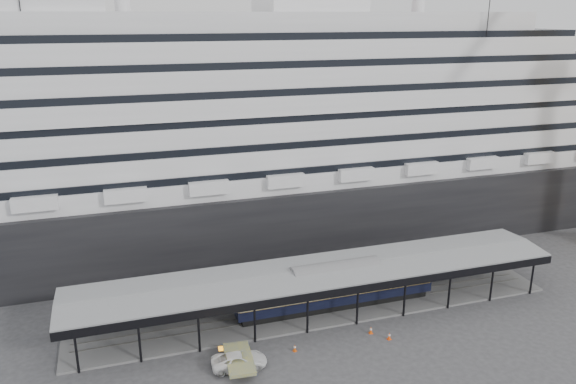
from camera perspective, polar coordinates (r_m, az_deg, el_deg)
The scene contains 8 objects.
ground at distance 62.25m, azimuth 4.85°, elevation -14.04°, with size 200.00×200.00×0.00m, color #39393C.
cruise_ship at distance 84.61m, azimuth -3.16°, elevation 7.90°, with size 130.00×30.00×43.90m.
platform_canopy at distance 65.11m, azimuth 3.20°, elevation -10.09°, with size 56.00×9.18×5.30m.
port_truck at distance 56.63m, azimuth -4.98°, elevation -16.69°, with size 2.47×5.36×1.49m, color white.
pullman_carriage at distance 65.56m, azimuth 4.82°, elevation -9.49°, with size 23.62×3.31×23.18m.
traffic_cone_left at distance 58.92m, azimuth 0.69°, elevation -15.54°, with size 0.50×0.50×0.76m.
traffic_cone_mid at distance 61.64m, azimuth 10.25°, elevation -14.19°, with size 0.49×0.49×0.80m.
traffic_cone_right at distance 62.34m, azimuth 8.41°, elevation -13.69°, with size 0.45×0.45×0.81m.
Camera 1 is at (-20.96, -48.71, 32.61)m, focal length 35.00 mm.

